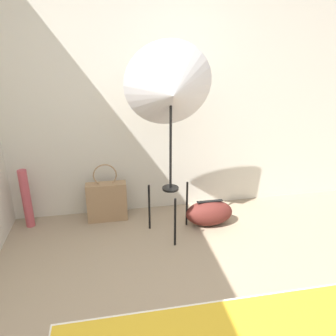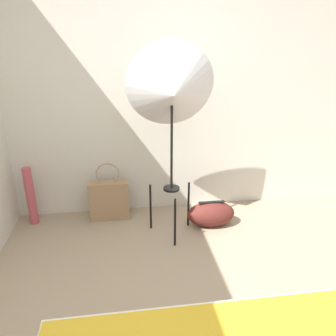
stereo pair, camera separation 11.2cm
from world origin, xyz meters
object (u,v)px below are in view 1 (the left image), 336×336
(photo_umbrella, at_px, (171,91))
(paper_roll, at_px, (26,199))
(duffel_bag, at_px, (209,213))
(tote_bag, at_px, (107,201))

(photo_umbrella, relative_size, paper_roll, 2.93)
(paper_roll, bearing_deg, duffel_bag, -9.68)
(photo_umbrella, height_order, duffel_bag, photo_umbrella)
(duffel_bag, xyz_separation_m, paper_roll, (-1.74, 0.30, 0.17))
(photo_umbrella, xyz_separation_m, tote_bag, (-0.58, 0.36, -1.12))
(paper_roll, bearing_deg, photo_umbrella, -15.57)
(paper_roll, bearing_deg, tote_bag, -1.11)
(photo_umbrella, distance_m, paper_roll, 1.72)
(photo_umbrella, bearing_deg, duffel_bag, 10.51)
(tote_bag, height_order, duffel_bag, tote_bag)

